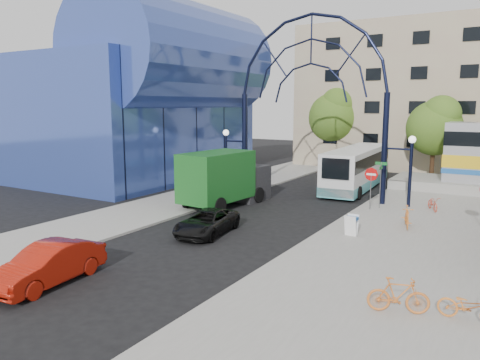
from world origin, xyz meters
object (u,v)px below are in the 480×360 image
Objects in this scene: gateway_arch at (311,69)px; city_bus at (357,168)px; bike_near_a at (433,204)px; bike_far_b at (398,295)px; green_truck at (226,178)px; black_suv at (207,222)px; bike_near_b at (407,217)px; stop_sign at (371,178)px; bike_far_a at (469,307)px; tree_north_b at (335,114)px; sandwich_board at (352,223)px; red_sedan at (48,264)px; tree_north_a at (436,125)px; street_name_sign at (381,175)px.

gateway_arch is 8.76m from city_bus.
bike_far_b reaches higher than bike_near_a.
green_truck reaches higher than city_bus.
black_suv is at bearing -155.42° from bike_near_a.
bike_near_b is at bearing -63.57° from city_bus.
stop_sign is 14.61m from bike_far_a.
black_suv is 13.75m from bike_near_a.
black_suv is 2.33× the size of bike_far_b.
bike_far_b is (13.28, -31.38, -4.60)m from tree_north_b.
green_truck is (-3.43, -5.00, -6.85)m from gateway_arch.
bike_near_b reaches higher than black_suv.
stop_sign is 6.20m from sandwich_board.
gateway_arch reaches higher than red_sedan.
tree_north_a reaches higher than bike_near_b.
bike_far_b is (11.16, 3.70, -0.05)m from red_sedan.
city_bus is 2.58× the size of red_sedan.
black_suv is at bearing -83.20° from tree_north_b.
sandwich_board is at bearing 44.66° from bike_far_a.
red_sedan reaches higher than bike_far_a.
bike_far_b is (10.07, -4.45, 0.08)m from black_suv.
green_truck is (0.45, -20.93, -3.56)m from tree_north_b.
sandwich_board is at bearing -68.41° from tree_north_b.
sandwich_board is 0.12× the size of tree_north_b.
tree_north_a is (6.12, 11.93, -3.95)m from gateway_arch.
gateway_arch is 12.08m from bike_near_b.
sandwich_board is (0.40, -6.62, -1.39)m from street_name_sign.
gateway_arch reaches higher than bike_near_a.
bike_near_b is at bearing -49.22° from stop_sign.
tree_north_b is at bearing 4.62° from bike_far_b.
green_truck is at bearing 32.53° from bike_far_b.
gateway_arch is at bearing 13.00° from bike_far_b.
tree_north_a reaches higher than red_sedan.
tree_north_b is 0.71× the size of city_bus.
bike_far_b is at bearing -71.13° from stop_sign.
green_truck is 3.78× the size of bike_near_b.
black_suv is at bearing 77.01° from bike_far_a.
gateway_arch is 8.38m from street_name_sign.
red_sedan is (-1.76, -19.15, -7.84)m from gateway_arch.
black_suv is at bearing -106.50° from tree_north_a.
black_suv is 10.07m from bike_near_b.
street_name_sign is at bearing 27.41° from green_truck.
bike_far_a is (15.15, -30.95, -4.69)m from tree_north_b.
city_bus is 21.84m from bike_far_b.
tree_north_b reaches higher than street_name_sign.
gateway_arch reaches higher than green_truck.
green_truck reaches higher than street_name_sign.
tree_north_a is 17.62m from bike_near_b.
black_suv is 0.98× the size of red_sedan.
tree_north_b is (-9.08, 17.33, 3.14)m from street_name_sign.
gateway_arch is at bearing 151.32° from bike_near_a.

